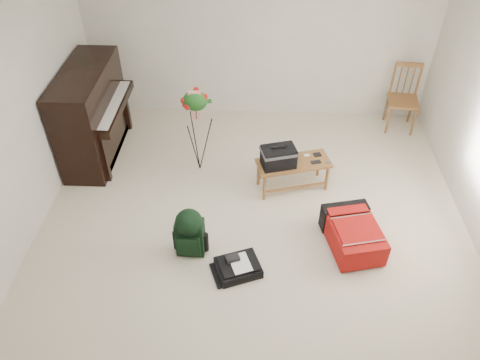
{
  "coord_description": "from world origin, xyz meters",
  "views": [
    {
      "loc": [
        0.01,
        -3.59,
        4.01
      ],
      "look_at": [
        -0.16,
        0.35,
        0.62
      ],
      "focal_mm": 35.0,
      "sensor_mm": 36.0,
      "label": 1
    }
  ],
  "objects_px": {
    "bench": "(283,157)",
    "black_duffel": "(238,267)",
    "green_backpack": "(190,231)",
    "flower_stand": "(197,132)",
    "piano": "(93,116)",
    "dining_chair": "(403,99)",
    "red_suitcase": "(352,231)"
  },
  "relations": [
    {
      "from": "dining_chair",
      "to": "red_suitcase",
      "type": "relative_size",
      "value": 1.13
    },
    {
      "from": "bench",
      "to": "black_duffel",
      "type": "xyz_separation_m",
      "value": [
        -0.48,
        -1.38,
        -0.43
      ]
    },
    {
      "from": "bench",
      "to": "black_duffel",
      "type": "relative_size",
      "value": 1.78
    },
    {
      "from": "black_duffel",
      "to": "flower_stand",
      "type": "height_order",
      "value": "flower_stand"
    },
    {
      "from": "dining_chair",
      "to": "bench",
      "type": "bearing_deg",
      "value": -133.99
    },
    {
      "from": "black_duffel",
      "to": "green_backpack",
      "type": "xyz_separation_m",
      "value": [
        -0.53,
        0.25,
        0.26
      ]
    },
    {
      "from": "green_backpack",
      "to": "flower_stand",
      "type": "bearing_deg",
      "value": 95.12
    },
    {
      "from": "dining_chair",
      "to": "flower_stand",
      "type": "height_order",
      "value": "flower_stand"
    },
    {
      "from": "piano",
      "to": "black_duffel",
      "type": "relative_size",
      "value": 2.75
    },
    {
      "from": "dining_chair",
      "to": "flower_stand",
      "type": "distance_m",
      "value": 3.09
    },
    {
      "from": "dining_chair",
      "to": "black_duffel",
      "type": "bearing_deg",
      "value": -122.03
    },
    {
      "from": "black_duffel",
      "to": "green_backpack",
      "type": "distance_m",
      "value": 0.64
    },
    {
      "from": "dining_chair",
      "to": "green_backpack",
      "type": "relative_size",
      "value": 1.61
    },
    {
      "from": "dining_chair",
      "to": "green_backpack",
      "type": "height_order",
      "value": "dining_chair"
    },
    {
      "from": "black_duffel",
      "to": "dining_chair",
      "type": "bearing_deg",
      "value": 30.85
    },
    {
      "from": "red_suitcase",
      "to": "green_backpack",
      "type": "height_order",
      "value": "green_backpack"
    },
    {
      "from": "dining_chair",
      "to": "red_suitcase",
      "type": "bearing_deg",
      "value": -106.66
    },
    {
      "from": "dining_chair",
      "to": "green_backpack",
      "type": "distance_m",
      "value": 3.83
    },
    {
      "from": "black_duffel",
      "to": "green_backpack",
      "type": "bearing_deg",
      "value": 133.97
    },
    {
      "from": "bench",
      "to": "green_backpack",
      "type": "height_order",
      "value": "bench"
    },
    {
      "from": "piano",
      "to": "bench",
      "type": "bearing_deg",
      "value": -14.38
    },
    {
      "from": "dining_chair",
      "to": "black_duffel",
      "type": "height_order",
      "value": "dining_chair"
    },
    {
      "from": "piano",
      "to": "bench",
      "type": "relative_size",
      "value": 1.54
    },
    {
      "from": "bench",
      "to": "green_backpack",
      "type": "relative_size",
      "value": 1.61
    },
    {
      "from": "red_suitcase",
      "to": "flower_stand",
      "type": "height_order",
      "value": "flower_stand"
    },
    {
      "from": "piano",
      "to": "flower_stand",
      "type": "relative_size",
      "value": 1.22
    },
    {
      "from": "dining_chair",
      "to": "green_backpack",
      "type": "bearing_deg",
      "value": -130.63
    },
    {
      "from": "piano",
      "to": "black_duffel",
      "type": "bearing_deg",
      "value": -44.84
    },
    {
      "from": "bench",
      "to": "flower_stand",
      "type": "height_order",
      "value": "flower_stand"
    },
    {
      "from": "flower_stand",
      "to": "red_suitcase",
      "type": "bearing_deg",
      "value": -34.77
    },
    {
      "from": "bench",
      "to": "dining_chair",
      "type": "height_order",
      "value": "dining_chair"
    },
    {
      "from": "piano",
      "to": "dining_chair",
      "type": "distance_m",
      "value": 4.39
    }
  ]
}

